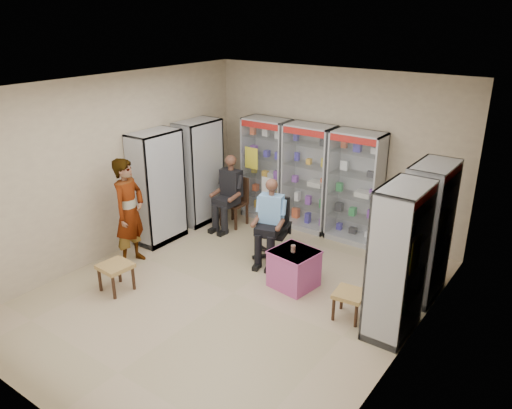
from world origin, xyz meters
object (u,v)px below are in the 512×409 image
Objects in this scene: office_chair at (273,229)px; woven_stool_b at (116,277)px; cabinet_back_mid at (308,178)px; cabinet_back_right at (355,188)px; wooden_chair at (234,202)px; cabinet_right_far at (427,232)px; standing_man at (129,212)px; cabinet_back_left at (266,169)px; seated_shopkeeper at (272,222)px; cabinet_right_near at (398,262)px; cabinet_left_near at (157,188)px; pink_trunk at (294,269)px; cabinet_left_far at (199,172)px; woven_stool_a at (349,305)px.

office_chair reaches higher than woven_stool_b.
cabinet_back_mid and cabinet_back_right have the same top height.
wooden_chair is (-2.15, -0.73, -0.53)m from cabinet_back_right.
cabinet_back_right is 4.63× the size of woven_stool_b.
cabinet_back_mid reaches higher than woven_stool_b.
cabinet_right_far is 4.55m from standing_man.
cabinet_back_right is at bearing 0.00° from cabinet_back_left.
office_chair is at bearing 74.66° from seated_shopkeeper.
wooden_chair is at bearing -108.90° from cabinet_back_left.
cabinet_right_near is at bearing -33.78° from office_chair.
woven_stool_b is at bearing -135.95° from seated_shopkeeper.
cabinet_back_right is 4.28m from woven_stool_b.
cabinet_back_mid is at bearing 137.20° from cabinet_left_near.
standing_man is at bearing -102.54° from cabinet_back_left.
cabinet_right_far is 1.92× the size of office_chair.
cabinet_left_near is at bearing -144.35° from cabinet_back_right.
pink_trunk is 2.65m from woven_stool_b.
cabinet_back_mid is at bearing -43.06° from standing_man.
cabinet_back_right is at bearing -55.47° from standing_man.
cabinet_right_far is 1.10m from cabinet_right_near.
office_chair is at bearing 142.74° from pink_trunk.
cabinet_back_right is at bearing 46.45° from office_chair.
cabinet_left_far is at bearing -153.68° from cabinet_back_mid.
cabinet_back_left is at bearing 180.00° from cabinet_back_mid.
cabinet_back_right is 2.66m from woven_stool_a.
cabinet_back_left is 4.18m from cabinet_right_near.
cabinet_right_near is at bearing 87.43° from cabinet_left_near.
cabinet_right_far is 1.00× the size of cabinet_left_near.
cabinet_right_far reaches higher than office_chair.
standing_man reaches higher than woven_stool_a.
woven_stool_a is at bearing 154.04° from cabinet_right_far.
cabinet_right_near reaches higher than pink_trunk.
woven_stool_a is (-0.57, -0.08, -0.80)m from cabinet_right_near.
office_chair reaches higher than wooden_chair.
cabinet_back_right is at bearing 125.65° from cabinet_left_near.
cabinet_left_near is at bearing 101.41° from cabinet_right_far.
wooden_chair reaches higher than pink_trunk.
office_chair is at bearing 97.15° from cabinet_right_far.
wooden_chair is at bearing 153.84° from woven_stool_a.
cabinet_right_near is 4.65m from cabinet_left_far.
cabinet_left_far is at bearing -6.34° from standing_man.
cabinet_back_mid reaches higher than pink_trunk.
pink_trunk is (0.96, -2.02, -0.71)m from cabinet_back_mid.
cabinet_right_far is (2.58, -1.13, 0.00)m from cabinet_back_mid.
wooden_chair is at bearing 106.39° from cabinet_left_far.
standing_man is at bearing 17.44° from cabinet_left_near.
wooden_chair is (-0.25, -0.73, -0.53)m from cabinet_back_left.
standing_man is (-1.60, -2.92, -0.11)m from cabinet_back_mid.
cabinet_right_far is 2.46m from office_chair.
office_chair is 0.15m from seated_shopkeeper.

